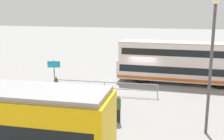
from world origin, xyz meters
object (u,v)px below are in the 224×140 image
(pedestrian_crossing, at_px, (118,107))
(street_lamp, at_px, (211,57))
(double_decker_bus, at_px, (182,62))
(info_sign, at_px, (54,69))
(pedestrian_near_railing, at_px, (56,85))

(pedestrian_crossing, xyz_separation_m, street_lamp, (-5.02, 0.17, 3.23))
(double_decker_bus, bearing_deg, info_sign, 23.33)
(pedestrian_near_railing, height_order, info_sign, info_sign)
(double_decker_bus, height_order, street_lamp, street_lamp)
(pedestrian_crossing, distance_m, street_lamp, 5.97)
(pedestrian_near_railing, relative_size, info_sign, 0.67)
(double_decker_bus, relative_size, pedestrian_near_railing, 7.21)
(pedestrian_crossing, height_order, street_lamp, street_lamp)
(double_decker_bus, xyz_separation_m, pedestrian_near_railing, (9.23, 7.00, -1.00))
(double_decker_bus, bearing_deg, pedestrian_crossing, 71.93)
(double_decker_bus, relative_size, pedestrian_crossing, 6.89)
(pedestrian_crossing, height_order, info_sign, info_sign)
(double_decker_bus, relative_size, street_lamp, 1.63)
(info_sign, bearing_deg, pedestrian_crossing, 140.84)
(double_decker_bus, bearing_deg, street_lamp, 98.61)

